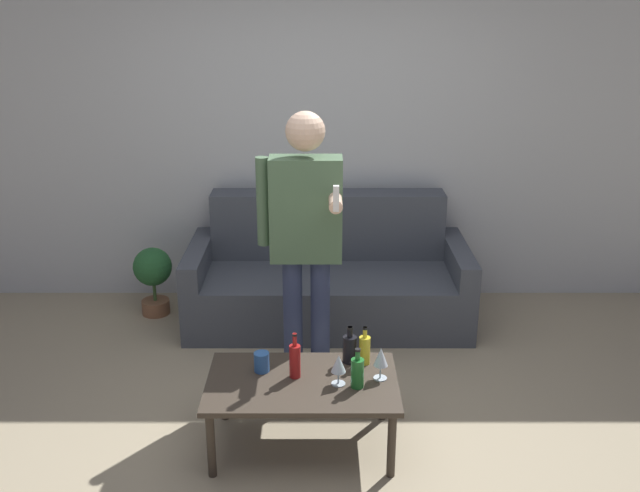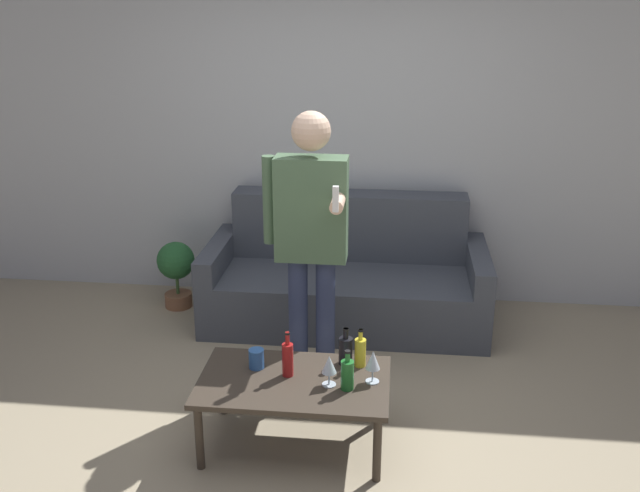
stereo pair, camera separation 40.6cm
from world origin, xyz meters
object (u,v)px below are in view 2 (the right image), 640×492
object	(u,v)px
coffee_table	(294,386)
bottle_orange	(346,350)
couch	(346,278)
person_standing_front	(311,229)

from	to	relation	value
coffee_table	bottle_orange	bearing A→B (deg)	38.23
couch	person_standing_front	distance (m)	1.19
couch	person_standing_front	bearing A→B (deg)	-98.77
coffee_table	bottle_orange	xyz separation A→B (m)	(0.26, 0.20, 0.13)
bottle_orange	person_standing_front	world-z (taller)	person_standing_front
couch	person_standing_front	size ratio (longest dim) A/B	1.20
coffee_table	person_standing_front	size ratio (longest dim) A/B	0.59
bottle_orange	coffee_table	bearing A→B (deg)	-141.77
coffee_table	person_standing_front	bearing A→B (deg)	89.47
couch	coffee_table	xyz separation A→B (m)	(-0.15, -1.63, 0.04)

